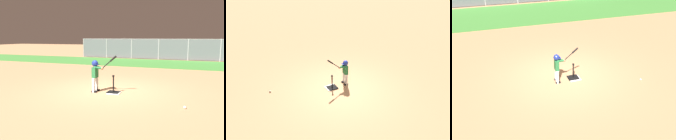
{
  "view_description": "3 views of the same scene",
  "coord_description": "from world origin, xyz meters",
  "views": [
    {
      "loc": [
        2.78,
        -7.26,
        1.93
      ],
      "look_at": [
        0.13,
        -0.08,
        0.78
      ],
      "focal_mm": 35.0,
      "sensor_mm": 36.0,
      "label": 1
    },
    {
      "loc": [
        3.73,
        6.75,
        5.16
      ],
      "look_at": [
        0.02,
        -0.16,
        0.87
      ],
      "focal_mm": 35.0,
      "sensor_mm": 36.0,
      "label": 2
    },
    {
      "loc": [
        -2.74,
        -8.57,
        5.11
      ],
      "look_at": [
        -0.2,
        -0.52,
        0.56
      ],
      "focal_mm": 42.0,
      "sensor_mm": 36.0,
      "label": 3
    }
  ],
  "objects": [
    {
      "name": "ground_plane",
      "position": [
        0.0,
        0.0,
        0.0
      ],
      "size": [
        90.0,
        90.0,
        0.0
      ],
      "primitive_type": "plane",
      "color": "#AD7F56"
    },
    {
      "name": "grass_outfield_strip",
      "position": [
        0.0,
        9.08,
        0.01
      ],
      "size": [
        56.0,
        5.25,
        0.02
      ],
      "primitive_type": "cube",
      "color": "#3D7F33",
      "rests_on": "ground_plane"
    },
    {
      "name": "home_plate",
      "position": [
        0.28,
        -0.3,
        0.01
      ],
      "size": [
        0.48,
        0.48,
        0.02
      ],
      "primitive_type": "cube",
      "rotation": [
        0.0,
        0.0,
        0.09
      ],
      "color": "white",
      "rests_on": "ground_plane"
    },
    {
      "name": "batting_tee",
      "position": [
        0.25,
        -0.26,
        0.09
      ],
      "size": [
        0.41,
        0.37,
        0.63
      ],
      "color": "black",
      "rests_on": "ground_plane"
    },
    {
      "name": "batter_child",
      "position": [
        -0.39,
        -0.32,
        0.72
      ],
      "size": [
        0.94,
        0.36,
        1.32
      ],
      "color": "silver",
      "rests_on": "ground_plane"
    },
    {
      "name": "baseball",
      "position": [
        2.66,
        -1.2,
        0.04
      ],
      "size": [
        0.07,
        0.07,
        0.07
      ],
      "primitive_type": "sphere",
      "color": "white",
      "rests_on": "ground_plane"
    }
  ]
}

